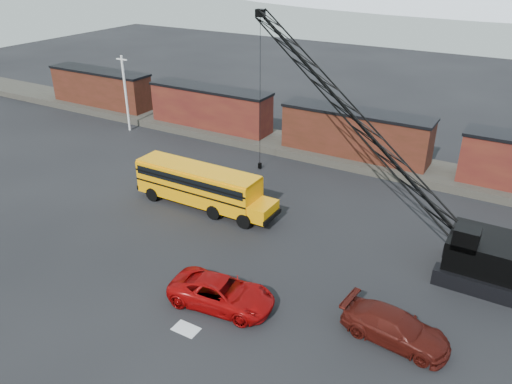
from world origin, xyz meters
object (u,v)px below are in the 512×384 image
red_pickup (222,293)px  crawler_crane (349,111)px  school_bus (202,185)px  maroon_suv (395,328)px

red_pickup → crawler_crane: 15.47m
red_pickup → school_bus: bearing=34.0°
school_bus → maroon_suv: 18.29m
maroon_suv → crawler_crane: (-7.50, 11.60, 6.99)m
red_pickup → crawler_crane: (1.58, 13.72, 6.96)m
maroon_suv → crawler_crane: size_ratio=0.24×
crawler_crane → school_bus: bearing=-153.3°
red_pickup → maroon_suv: size_ratio=1.08×
maroon_suv → school_bus: bearing=73.5°
school_bus → red_pickup: size_ratio=1.96×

